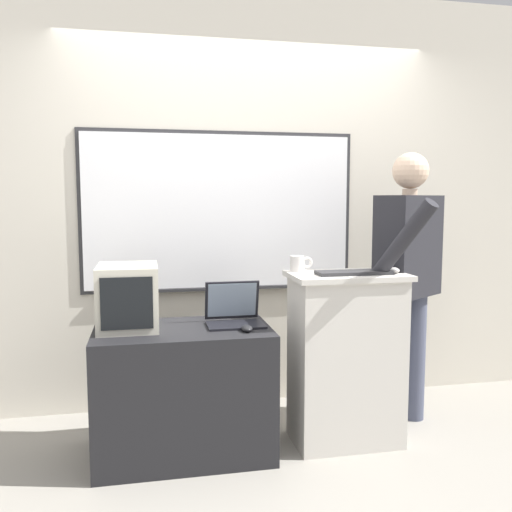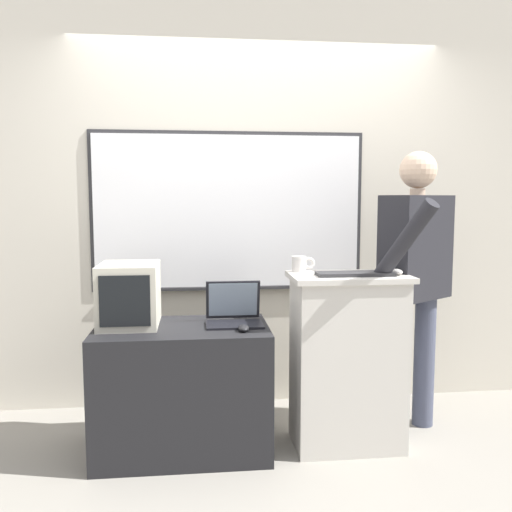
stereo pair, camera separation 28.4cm
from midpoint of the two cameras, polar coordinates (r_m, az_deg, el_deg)
ground_plane at (r=2.98m, az=5.75°, el=-22.85°), size 30.00×30.00×0.00m
back_wall at (r=3.80m, az=2.05°, el=5.78°), size 6.40×0.17×2.85m
lectern_podium at (r=3.26m, az=12.10°, el=-10.71°), size 0.67×0.42×1.01m
side_desk at (r=3.18m, az=-5.14°, el=-13.77°), size 0.97×0.58×0.72m
person_presenter at (r=3.46m, az=18.73°, el=-1.42°), size 0.63×0.75×1.72m
laptop at (r=3.14m, az=0.22°, el=-5.77°), size 0.32×0.27×0.24m
wireless_keyboard at (r=3.11m, az=12.96°, el=-1.86°), size 0.43×0.14×0.02m
computer_mouse_by_laptop at (r=2.96m, az=1.44°, el=-7.63°), size 0.06×0.10×0.03m
computer_mouse_by_keyboard at (r=3.20m, az=17.09°, el=-1.62°), size 0.06×0.10×0.03m
crt_monitor at (r=3.12m, az=-10.68°, el=-4.03°), size 0.33×0.41×0.35m
coffee_mug at (r=3.20m, az=7.21°, el=-0.85°), size 0.14×0.08×0.09m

